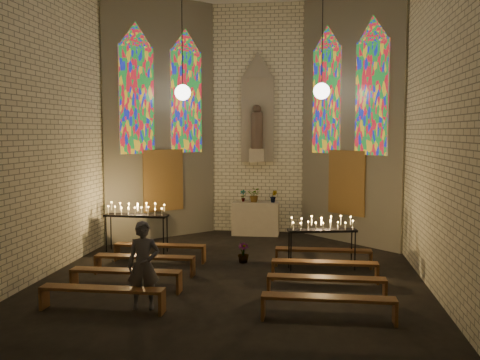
% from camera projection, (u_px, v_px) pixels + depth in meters
% --- Properties ---
extents(floor, '(12.00, 12.00, 0.00)m').
position_uv_depth(floor, '(228.00, 286.00, 10.84)').
color(floor, black).
rests_on(floor, ground).
extents(room, '(8.22, 12.43, 7.00)m').
position_uv_depth(room, '(248.00, 109.00, 13.83)').
color(room, beige).
rests_on(room, ground).
extents(altar, '(1.40, 0.60, 1.00)m').
position_uv_depth(altar, '(256.00, 218.00, 16.17)').
color(altar, beige).
rests_on(altar, ground).
extents(flower_vase_left, '(0.22, 0.17, 0.36)m').
position_uv_depth(flower_vase_left, '(243.00, 196.00, 16.23)').
color(flower_vase_left, '#4C723F').
rests_on(flower_vase_left, altar).
extents(flower_vase_center, '(0.44, 0.39, 0.44)m').
position_uv_depth(flower_vase_center, '(255.00, 195.00, 16.10)').
color(flower_vase_center, '#4C723F').
rests_on(flower_vase_center, altar).
extents(flower_vase_right, '(0.22, 0.18, 0.38)m').
position_uv_depth(flower_vase_right, '(274.00, 196.00, 16.00)').
color(flower_vase_right, '#4C723F').
rests_on(flower_vase_right, altar).
extents(aisle_flower_pot, '(0.33, 0.33, 0.47)m').
position_uv_depth(aisle_flower_pot, '(243.00, 253.00, 12.75)').
color(aisle_flower_pot, '#4C723F').
rests_on(aisle_flower_pot, ground).
extents(votive_stand_left, '(1.67, 0.47, 1.22)m').
position_uv_depth(votive_stand_left, '(136.00, 212.00, 13.83)').
color(votive_stand_left, black).
rests_on(votive_stand_left, ground).
extents(votive_stand_right, '(1.60, 0.67, 1.14)m').
position_uv_depth(votive_stand_right, '(322.00, 227.00, 12.08)').
color(votive_stand_right, black).
rests_on(votive_stand_right, ground).
extents(pew_left_0, '(2.20, 0.31, 0.42)m').
position_uv_depth(pew_left_0, '(160.00, 247.00, 12.84)').
color(pew_left_0, brown).
rests_on(pew_left_0, ground).
extents(pew_right_0, '(2.20, 0.31, 0.42)m').
position_uv_depth(pew_right_0, '(323.00, 252.00, 12.34)').
color(pew_right_0, brown).
rests_on(pew_right_0, ground).
extents(pew_left_1, '(2.20, 0.31, 0.42)m').
position_uv_depth(pew_left_1, '(145.00, 259.00, 11.66)').
color(pew_left_1, brown).
rests_on(pew_left_1, ground).
extents(pew_right_1, '(2.20, 0.31, 0.42)m').
position_uv_depth(pew_right_1, '(325.00, 265.00, 11.15)').
color(pew_right_1, brown).
rests_on(pew_right_1, ground).
extents(pew_left_2, '(2.20, 0.31, 0.42)m').
position_uv_depth(pew_left_2, '(126.00, 274.00, 10.47)').
color(pew_left_2, brown).
rests_on(pew_left_2, ground).
extents(pew_right_2, '(2.20, 0.31, 0.42)m').
position_uv_depth(pew_right_2, '(326.00, 281.00, 9.97)').
color(pew_right_2, brown).
rests_on(pew_right_2, ground).
extents(pew_left_3, '(2.20, 0.31, 0.42)m').
position_uv_depth(pew_left_3, '(102.00, 292.00, 9.29)').
color(pew_left_3, brown).
rests_on(pew_left_3, ground).
extents(pew_right_3, '(2.20, 0.31, 0.42)m').
position_uv_depth(pew_right_3, '(328.00, 301.00, 8.78)').
color(pew_right_3, brown).
rests_on(pew_right_3, ground).
extents(visitor, '(0.63, 0.47, 1.56)m').
position_uv_depth(visitor, '(144.00, 265.00, 9.38)').
color(visitor, '#4F4F59').
rests_on(visitor, ground).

